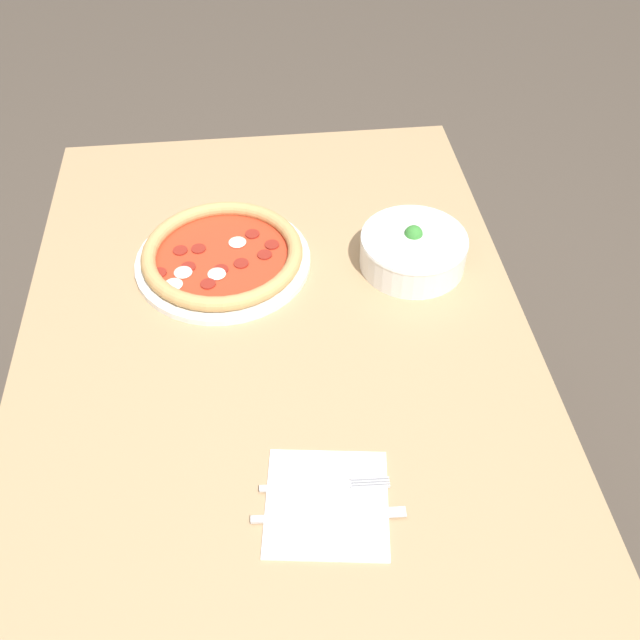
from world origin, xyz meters
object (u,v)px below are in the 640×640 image
at_px(fork, 323,486).
at_px(knife, 322,516).
at_px(bowl, 413,249).
at_px(pizza, 223,256).

xyz_separation_m(fork, knife, (0.04, -0.01, -0.00)).
xyz_separation_m(bowl, fork, (0.43, -0.21, -0.03)).
bearing_deg(knife, fork, 84.02).
relative_size(fork, knife, 0.87).
distance_m(bowl, fork, 0.48).
distance_m(pizza, fork, 0.49).
bearing_deg(pizza, knife, 13.06).
distance_m(pizza, bowl, 0.33).
bearing_deg(fork, pizza, 107.95).
xyz_separation_m(pizza, bowl, (0.04, 0.33, 0.02)).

